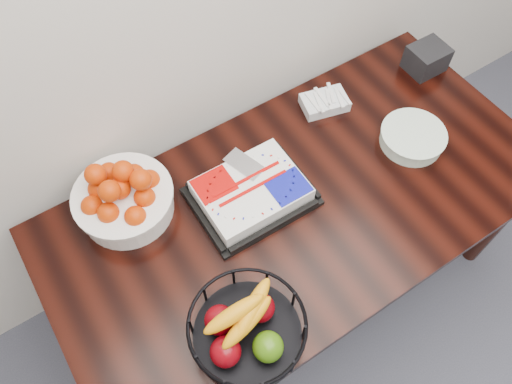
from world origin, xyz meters
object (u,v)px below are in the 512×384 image
fruit_basket (247,329)px  napkin_box (427,58)px  plate_stack (412,138)px  table (301,212)px  cake_tray (251,192)px  tangerine_bowl (123,196)px

fruit_basket → napkin_box: (1.22, 0.54, -0.02)m
plate_stack → napkin_box: napkin_box is taller
fruit_basket → napkin_box: size_ratio=2.31×
table → fruit_basket: 0.54m
cake_tray → plate_stack: cake_tray is taller
table → napkin_box: (0.80, 0.25, 0.14)m
plate_stack → napkin_box: size_ratio=1.63×
cake_tray → napkin_box: (0.94, 0.14, 0.02)m
fruit_basket → table: bearing=35.3°
cake_tray → fruit_basket: bearing=-124.1°
tangerine_bowl → fruit_basket: bearing=-79.6°
tangerine_bowl → plate_stack: tangerine_bowl is taller
cake_tray → plate_stack: (0.63, -0.12, -0.01)m
plate_stack → fruit_basket: bearing=-162.9°
plate_stack → napkin_box: bearing=40.3°
table → plate_stack: 0.50m
cake_tray → napkin_box: 0.96m
fruit_basket → plate_stack: (0.91, 0.28, -0.05)m
cake_tray → napkin_box: napkin_box is taller
napkin_box → fruit_basket: bearing=-156.0°
table → cake_tray: 0.22m
table → plate_stack: size_ratio=7.40×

